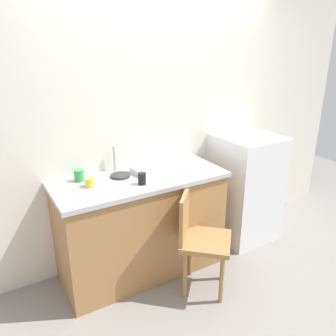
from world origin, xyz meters
TOP-DOWN VIEW (x-y plane):
  - ground_plane at (0.00, 0.00)m, footprint 8.00×8.00m
  - back_wall at (0.00, 1.00)m, footprint 4.80×0.10m
  - cabinet_base at (-0.37, 0.65)m, footprint 1.45×0.60m
  - countertop at (-0.37, 0.65)m, footprint 1.49×0.64m
  - faucet at (-0.49, 0.90)m, footprint 0.02×0.02m
  - refrigerator at (0.86, 0.65)m, footprint 0.59×0.60m
  - chair at (-0.07, 0.18)m, footprint 0.57×0.57m
  - dish_tray at (-0.25, 0.72)m, footprint 0.28×0.20m
  - hotplate at (-0.51, 0.74)m, footprint 0.17×0.17m
  - cup_yellow at (-0.80, 0.67)m, footprint 0.08×0.08m
  - cup_green at (-0.84, 0.83)m, footprint 0.08×0.08m
  - cup_black at (-0.42, 0.50)m, footprint 0.07×0.07m

SIDE VIEW (x-z plane):
  - ground_plane at x=0.00m, z-range 0.00..0.00m
  - cabinet_base at x=-0.37m, z-range 0.00..0.90m
  - chair at x=-0.07m, z-range 0.05..0.94m
  - refrigerator at x=0.86m, z-range 0.00..1.13m
  - countertop at x=-0.37m, z-range 0.90..0.94m
  - hotplate at x=-0.51m, z-range 0.94..0.96m
  - dish_tray at x=-0.25m, z-range 0.94..0.99m
  - cup_yellow at x=-0.80m, z-range 0.94..1.01m
  - cup_black at x=-0.42m, z-range 0.94..1.04m
  - cup_green at x=-0.84m, z-range 0.94..1.04m
  - faucet at x=-0.49m, z-range 0.94..1.17m
  - back_wall at x=0.00m, z-range 0.00..2.56m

